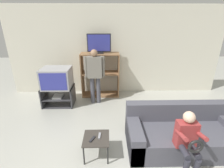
# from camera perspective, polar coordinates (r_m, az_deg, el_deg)

# --- Properties ---
(wall_back) EXTENTS (6.40, 0.06, 2.60)m
(wall_back) POSITION_cam_1_polar(r_m,az_deg,el_deg) (4.99, 1.27, 11.44)
(wall_back) COLOR silver
(wall_back) RESTS_ON ground_plane
(tv_stand) EXTENTS (0.81, 0.56, 0.51)m
(tv_stand) POSITION_cam_1_polar(r_m,az_deg,el_deg) (4.66, -18.23, -3.98)
(tv_stand) COLOR #38383D
(tv_stand) RESTS_ON ground_plane
(television_main) EXTENTS (0.73, 0.61, 0.52)m
(television_main) POSITION_cam_1_polar(r_m,az_deg,el_deg) (4.45, -18.83, 2.06)
(television_main) COLOR #9E9EA3
(television_main) RESTS_ON tv_stand
(media_shelf) EXTENTS (1.10, 0.45, 1.30)m
(media_shelf) POSITION_cam_1_polar(r_m,az_deg,el_deg) (4.86, -4.11, 3.35)
(media_shelf) COLOR #8E6642
(media_shelf) RESTS_ON ground_plane
(television_flat) EXTENTS (0.66, 0.20, 0.54)m
(television_flat) POSITION_cam_1_polar(r_m,az_deg,el_deg) (4.65, -4.59, 13.82)
(television_flat) COLOR black
(television_flat) RESTS_ON media_shelf
(snack_table) EXTENTS (0.43, 0.43, 0.37)m
(snack_table) POSITION_cam_1_polar(r_m,az_deg,el_deg) (2.85, -5.54, -18.99)
(snack_table) COLOR #38332D
(snack_table) RESTS_ON ground_plane
(remote_control_black) EXTENTS (0.10, 0.14, 0.02)m
(remote_control_black) POSITION_cam_1_polar(r_m,az_deg,el_deg) (2.79, -6.95, -18.66)
(remote_control_black) COLOR #232328
(remote_control_black) RESTS_ON snack_table
(remote_control_white) EXTENTS (0.04, 0.15, 0.02)m
(remote_control_white) POSITION_cam_1_polar(r_m,az_deg,el_deg) (2.84, -4.43, -17.67)
(remote_control_white) COLOR gray
(remote_control_white) RESTS_ON snack_table
(couch) EXTENTS (1.95, 0.87, 0.74)m
(couch) POSITION_cam_1_polar(r_m,az_deg,el_deg) (3.32, 23.15, -15.75)
(couch) COLOR #4C4C56
(couch) RESTS_ON ground_plane
(person_standing_adult) EXTENTS (0.53, 0.20, 1.49)m
(person_standing_adult) POSITION_cam_1_polar(r_m,az_deg,el_deg) (4.31, -6.07, 4.22)
(person_standing_adult) COLOR #4C4C56
(person_standing_adult) RESTS_ON ground_plane
(person_seated_child) EXTENTS (0.33, 0.43, 0.97)m
(person_seated_child) POSITION_cam_1_polar(r_m,az_deg,el_deg) (2.72, 25.11, -17.08)
(person_seated_child) COLOR #2D2D38
(person_seated_child) RESTS_ON ground_plane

